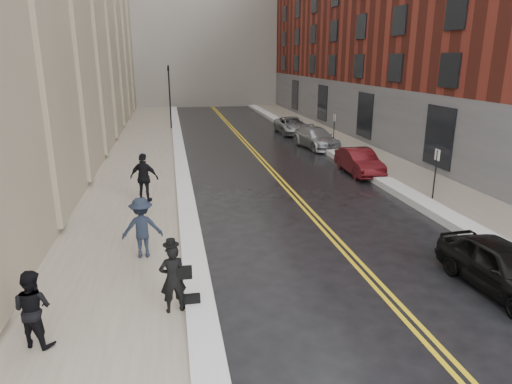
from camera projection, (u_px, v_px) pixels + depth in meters
name	position (u px, v px, depth m)	size (l,w,h in m)	color
ground	(304.00, 330.00, 10.08)	(160.00, 160.00, 0.00)	black
sidewalk_left	(138.00, 169.00, 24.34)	(4.00, 64.00, 0.15)	gray
sidewalk_right	(374.00, 159.00, 26.73)	(3.00, 64.00, 0.15)	gray
lane_stripe_a	(264.00, 165.00, 25.58)	(0.12, 64.00, 0.01)	gold
lane_stripe_b	(268.00, 165.00, 25.62)	(0.12, 64.00, 0.01)	gold
snow_ridge_left	(181.00, 166.00, 24.73)	(0.70, 60.80, 0.26)	white
snow_ridge_right	(345.00, 159.00, 26.38)	(0.85, 60.80, 0.30)	white
building_right	(453.00, 10.00, 32.30)	(14.00, 50.00, 18.00)	maroon
traffic_signal	(170.00, 92.00, 37.02)	(0.18, 0.15, 5.20)	black
parking_sign_near	(436.00, 170.00, 18.63)	(0.06, 0.35, 2.23)	black
parking_sign_far	(334.00, 128.00, 29.94)	(0.06, 0.35, 2.23)	black
car_black	(503.00, 267.00, 11.62)	(1.55, 3.84, 1.31)	black
car_maroon	(359.00, 161.00, 23.46)	(1.36, 3.90, 1.29)	#4E0E12
car_silver_near	(316.00, 138.00, 30.23)	(1.85, 4.55, 1.32)	#95989C
car_silver_far	(292.00, 125.00, 35.93)	(2.13, 4.61, 1.28)	#989A9F
pedestrian_main	(173.00, 279.00, 10.33)	(0.60, 0.40, 1.65)	black
pedestrian_a	(33.00, 308.00, 9.11)	(0.80, 0.62, 1.64)	black
pedestrian_b	(142.00, 228.00, 13.21)	(1.16, 0.67, 1.80)	#19202E
pedestrian_c	(144.00, 178.00, 18.27)	(1.17, 0.49, 2.00)	black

